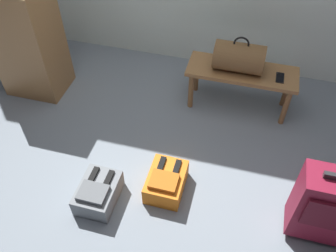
{
  "coord_description": "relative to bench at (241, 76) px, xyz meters",
  "views": [
    {
      "loc": [
        0.56,
        -1.74,
        2.44
      ],
      "look_at": [
        0.03,
        0.25,
        0.25
      ],
      "focal_mm": 38.17,
      "sensor_mm": 36.0,
      "label": 1
    }
  ],
  "objects": [
    {
      "name": "bench",
      "position": [
        0.0,
        0.0,
        0.0
      ],
      "size": [
        1.0,
        0.36,
        0.43
      ],
      "color": "olive",
      "rests_on": "ground"
    },
    {
      "name": "duffel_bag_brown",
      "position": [
        -0.05,
        -0.0,
        0.2
      ],
      "size": [
        0.44,
        0.26,
        0.34
      ],
      "color": "brown",
      "rests_on": "bench"
    },
    {
      "name": "ground_plane",
      "position": [
        -0.55,
        -0.93,
        -0.37
      ],
      "size": [
        6.6,
        6.6,
        0.0
      ],
      "primitive_type": "plane",
      "color": "slate"
    },
    {
      "name": "cell_phone",
      "position": [
        0.33,
        -0.03,
        0.07
      ],
      "size": [
        0.07,
        0.14,
        0.01
      ],
      "color": "black",
      "rests_on": "bench"
    },
    {
      "name": "backpack_orange",
      "position": [
        -0.41,
        -1.12,
        -0.27
      ],
      "size": [
        0.28,
        0.38,
        0.21
      ],
      "color": "orange",
      "rests_on": "ground"
    },
    {
      "name": "suitcase_upright_burgundy",
      "position": [
        0.72,
        -1.2,
        -0.02
      ],
      "size": [
        0.44,
        0.26,
        0.68
      ],
      "color": "maroon",
      "rests_on": "ground"
    },
    {
      "name": "backpack_grey",
      "position": [
        -0.89,
        -1.36,
        -0.27
      ],
      "size": [
        0.28,
        0.38,
        0.21
      ],
      "color": "slate",
      "rests_on": "ground"
    },
    {
      "name": "side_cabinet",
      "position": [
        -2.01,
        -0.24,
        0.18
      ],
      "size": [
        0.56,
        0.44,
        1.1
      ],
      "color": "olive",
      "rests_on": "ground"
    }
  ]
}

